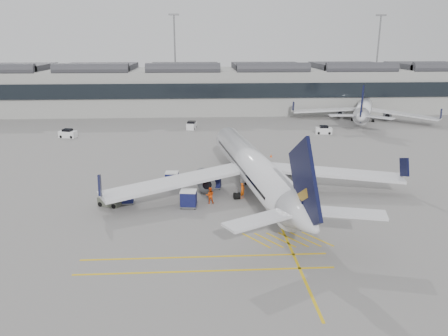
{
  "coord_description": "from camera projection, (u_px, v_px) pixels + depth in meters",
  "views": [
    {
      "loc": [
        1.71,
        -45.12,
        18.72
      ],
      "look_at": [
        4.54,
        4.28,
        4.0
      ],
      "focal_mm": 35.0,
      "sensor_mm": 36.0,
      "label": 1
    }
  ],
  "objects": [
    {
      "name": "ramp_agent_b",
      "position": [
        210.0,
        195.0,
        51.36
      ],
      "size": [
        0.99,
        0.78,
        1.99
      ],
      "primitive_type": "imported",
      "rotation": [
        0.0,
        0.0,
        3.11
      ],
      "color": "#E6480C",
      "rests_on": "ground"
    },
    {
      "name": "airliner_main",
      "position": [
        254.0,
        168.0,
        54.28
      ],
      "size": [
        37.44,
        41.15,
        10.97
      ],
      "rotation": [
        0.0,
        0.0,
        0.13
      ],
      "color": "silver",
      "rests_on": "ground"
    },
    {
      "name": "service_van_right",
      "position": [
        324.0,
        130.0,
        89.09
      ],
      "size": [
        3.41,
        2.0,
        1.66
      ],
      "rotation": [
        0.0,
        0.0,
        -0.12
      ],
      "color": "silver",
      "rests_on": "ground"
    },
    {
      "name": "airliner_far",
      "position": [
        364.0,
        108.0,
        103.13
      ],
      "size": [
        31.06,
        34.33,
        9.7
      ],
      "rotation": [
        0.0,
        0.0,
        -0.4
      ],
      "color": "silver",
      "rests_on": "ground"
    },
    {
      "name": "baggage_cart_c",
      "position": [
        189.0,
        198.0,
        50.08
      ],
      "size": [
        2.1,
        1.8,
        2.04
      ],
      "rotation": [
        0.0,
        0.0,
        -0.12
      ],
      "color": "gray",
      "rests_on": "ground"
    },
    {
      "name": "ramp_agent_a",
      "position": [
        242.0,
        191.0,
        53.04
      ],
      "size": [
        0.81,
        0.83,
        1.93
      ],
      "primitive_type": "imported",
      "rotation": [
        0.0,
        0.0,
        0.85
      ],
      "color": "#DA500B",
      "rests_on": "ground"
    },
    {
      "name": "pushback_tug",
      "position": [
        110.0,
        200.0,
        50.76
      ],
      "size": [
        2.97,
        2.45,
        1.44
      ],
      "rotation": [
        0.0,
        0.0,
        -0.42
      ],
      "color": "#4F5246",
      "rests_on": "ground"
    },
    {
      "name": "light_masts",
      "position": [
        187.0,
        54.0,
        126.49
      ],
      "size": [
        113.0,
        0.6,
        25.45
      ],
      "color": "slate",
      "rests_on": "ground"
    },
    {
      "name": "safety_cone_engine",
      "position": [
        313.0,
        199.0,
        52.04
      ],
      "size": [
        0.39,
        0.39,
        0.55
      ],
      "primitive_type": "cone",
      "color": "#F24C0A",
      "rests_on": "ground"
    },
    {
      "name": "baggage_cart_a",
      "position": [
        214.0,
        181.0,
        56.52
      ],
      "size": [
        2.07,
        1.8,
        1.94
      ],
      "rotation": [
        0.0,
        0.0,
        -0.17
      ],
      "color": "gray",
      "rests_on": "ground"
    },
    {
      "name": "service_van_mid",
      "position": [
        192.0,
        125.0,
        93.75
      ],
      "size": [
        2.3,
        3.58,
        1.7
      ],
      "rotation": [
        0.0,
        0.0,
        1.36
      ],
      "color": "silver",
      "rests_on": "ground"
    },
    {
      "name": "baggage_cart_b",
      "position": [
        172.0,
        178.0,
        57.45
      ],
      "size": [
        1.9,
        1.61,
        1.89
      ],
      "rotation": [
        0.0,
        0.0,
        -0.07
      ],
      "color": "gray",
      "rests_on": "ground"
    },
    {
      "name": "safety_cone_nose",
      "position": [
        271.0,
        156.0,
        71.57
      ],
      "size": [
        0.36,
        0.36,
        0.49
      ],
      "primitive_type": "cone",
      "color": "#F24C0A",
      "rests_on": "ground"
    },
    {
      "name": "apron_markings",
      "position": [
        262.0,
        184.0,
        58.54
      ],
      "size": [
        0.25,
        60.0,
        0.01
      ],
      "primitive_type": "cube",
      "color": "gold",
      "rests_on": "ground"
    },
    {
      "name": "terminal",
      "position": [
        192.0,
        88.0,
        115.49
      ],
      "size": [
        200.0,
        20.45,
        12.4
      ],
      "color": "#9E9E99",
      "rests_on": "ground"
    },
    {
      "name": "belt_loader",
      "position": [
        253.0,
        179.0,
        58.78
      ],
      "size": [
        4.38,
        1.82,
        1.75
      ],
      "rotation": [
        0.0,
        0.0,
        0.12
      ],
      "color": "silver",
      "rests_on": "ground"
    },
    {
      "name": "baggage_cart_d",
      "position": [
        127.0,
        196.0,
        51.23
      ],
      "size": [
        1.75,
        1.49,
        1.71
      ],
      "rotation": [
        0.0,
        0.0,
        0.1
      ],
      "color": "gray",
      "rests_on": "ground"
    },
    {
      "name": "service_van_left",
      "position": [
        68.0,
        134.0,
        85.72
      ],
      "size": [
        3.57,
        2.38,
        1.68
      ],
      "rotation": [
        0.0,
        0.0,
        -0.25
      ],
      "color": "silver",
      "rests_on": "ground"
    },
    {
      "name": "ground",
      "position": [
        185.0,
        214.0,
        48.42
      ],
      "size": [
        220.0,
        220.0,
        0.0
      ],
      "primitive_type": "plane",
      "color": "gray",
      "rests_on": "ground"
    }
  ]
}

